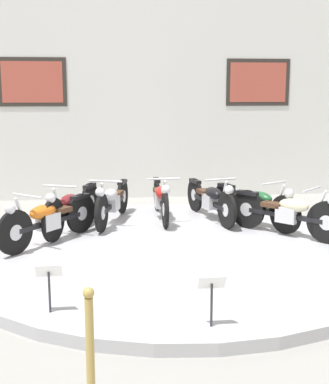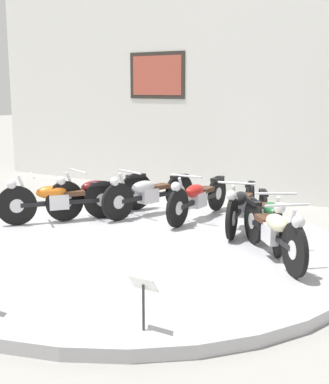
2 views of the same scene
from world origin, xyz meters
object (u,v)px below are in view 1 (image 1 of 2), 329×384
object	(u,v)px
motorcycle_red	(161,198)
stanchion_post_left_of_entry	(91,380)
motorcycle_orange	(48,218)
info_placard_front_left	(49,277)
info_placard_front_centre	(212,289)
motorcycle_green	(256,203)
motorcycle_cream	(288,212)
motorcycle_silver	(112,201)
motorcycle_black	(211,198)
motorcycle_maroon	(72,207)

from	to	relation	value
motorcycle_red	stanchion_post_left_of_entry	distance (m)	5.65
motorcycle_orange	motorcycle_red	bearing A→B (deg)	36.81
info_placard_front_left	info_placard_front_centre	size ratio (longest dim) A/B	1.00
info_placard_front_left	motorcycle_red	bearing A→B (deg)	68.13
motorcycle_green	info_placard_front_left	size ratio (longest dim) A/B	3.38
motorcycle_cream	motorcycle_orange	bearing A→B (deg)	-179.97
motorcycle_orange	motorcycle_red	size ratio (longest dim) A/B	0.81
motorcycle_orange	stanchion_post_left_of_entry	size ratio (longest dim) A/B	1.53
info_placard_front_centre	stanchion_post_left_of_entry	xyz separation A→B (m)	(-1.10, -1.20, -0.16)
motorcycle_silver	motorcycle_orange	bearing A→B (deg)	-129.04
motorcycle_silver	motorcycle_red	bearing A→B (deg)	11.64
motorcycle_silver	info_placard_front_left	xyz separation A→B (m)	(-0.70, -3.66, -0.01)
stanchion_post_left_of_entry	motorcycle_red	bearing A→B (deg)	78.80
motorcycle_silver	motorcycle_red	xyz separation A→B (m)	(0.84, 0.17, -0.00)
motorcycle_black	motorcycle_green	size ratio (longest dim) A/B	1.11
info_placard_front_left	info_placard_front_centre	xyz separation A→B (m)	(1.54, -0.51, 0.00)
motorcycle_green	stanchion_post_left_of_entry	size ratio (longest dim) A/B	1.69
motorcycle_maroon	motorcycle_black	world-z (taller)	motorcycle_maroon
motorcycle_cream	stanchion_post_left_of_entry	world-z (taller)	stanchion_post_left_of_entry
motorcycle_cream	motorcycle_black	bearing A→B (deg)	129.26
motorcycle_orange	motorcycle_black	size ratio (longest dim) A/B	0.82
motorcycle_red	motorcycle_cream	bearing A→B (deg)	-36.74
motorcycle_cream	stanchion_post_left_of_entry	bearing A→B (deg)	-124.48
motorcycle_silver	info_placard_front_left	world-z (taller)	motorcycle_silver
motorcycle_orange	motorcycle_cream	size ratio (longest dim) A/B	1.05
motorcycle_orange	motorcycle_green	xyz separation A→B (m)	(3.28, 0.68, -0.01)
motorcycle_orange	motorcycle_green	size ratio (longest dim) A/B	0.91
motorcycle_maroon	motorcycle_black	distance (m)	2.38
motorcycle_silver	motorcycle_red	distance (m)	0.86
motorcycle_orange	motorcycle_maroon	distance (m)	0.75
motorcycle_maroon	motorcycle_red	distance (m)	1.62
motorcycle_maroon	motorcycle_cream	bearing A→B (deg)	-11.70
motorcycle_black	info_placard_front_centre	size ratio (longest dim) A/B	3.74
motorcycle_black	stanchion_post_left_of_entry	bearing A→B (deg)	-109.87
motorcycle_red	info_placard_front_left	xyz separation A→B (m)	(-1.54, -3.84, -0.00)
info_placard_front_centre	motorcycle_silver	bearing A→B (deg)	101.45
stanchion_post_left_of_entry	motorcycle_cream	bearing A→B (deg)	55.52
motorcycle_red	motorcycle_black	size ratio (longest dim) A/B	1.02
info_placard_front_left	stanchion_post_left_of_entry	size ratio (longest dim) A/B	0.50
motorcycle_red	info_placard_front_centre	distance (m)	4.34
motorcycle_green	stanchion_post_left_of_entry	bearing A→B (deg)	-117.92
motorcycle_black	motorcycle_cream	world-z (taller)	motorcycle_cream
motorcycle_black	motorcycle_cream	xyz separation A→B (m)	(0.95, -1.16, 0.01)
motorcycle_cream	info_placard_front_centre	world-z (taller)	motorcycle_cream
stanchion_post_left_of_entry	motorcycle_black	bearing A→B (deg)	70.13
info_placard_front_centre	stanchion_post_left_of_entry	world-z (taller)	stanchion_post_left_of_entry
info_placard_front_centre	motorcycle_green	bearing A→B (deg)	67.98
motorcycle_maroon	info_placard_front_centre	size ratio (longest dim) A/B	3.66
motorcycle_orange	motorcycle_maroon	xyz separation A→B (m)	(0.30, 0.68, 0.01)
info_placard_front_left	info_placard_front_centre	bearing A→B (deg)	-18.25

